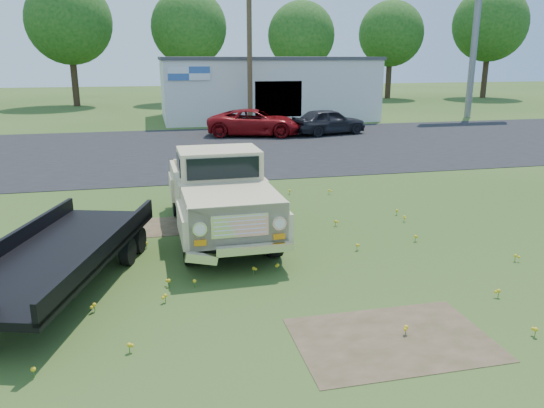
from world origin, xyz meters
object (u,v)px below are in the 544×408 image
Objects in this scene: red_pickup at (255,123)px; dark_sedan at (329,122)px; vintage_pickup_truck at (220,192)px; flatbed_trailer at (58,248)px.

red_pickup is 1.23× the size of dark_sedan.
vintage_pickup_truck is 1.14× the size of red_pickup.
flatbed_trailer is (-3.33, -2.52, -0.25)m from vintage_pickup_truck.
red_pickup is at bearing 75.07° from vintage_pickup_truck.
red_pickup and dark_sedan have the same top height.
flatbed_trailer is 19.93m from red_pickup.
vintage_pickup_truck reaches higher than dark_sedan.
vintage_pickup_truck is 16.50m from red_pickup.
dark_sedan is (11.42, 18.08, -0.09)m from flatbed_trailer.
vintage_pickup_truck reaches higher than red_pickup.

